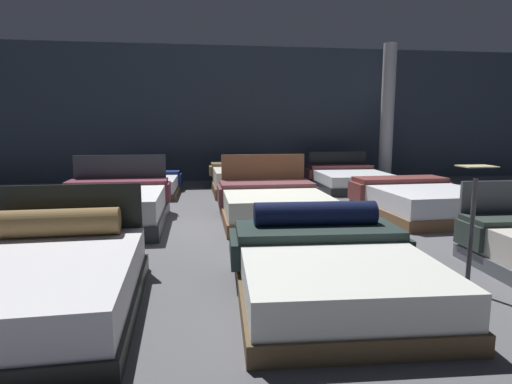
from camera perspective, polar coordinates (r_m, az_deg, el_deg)
The scene contains 12 objects.
ground_plane at distance 6.33m, azimuth 2.73°, elevation -4.31°, with size 18.00×18.00×0.02m, color #5B5B60.
showroom_back_wall at distance 11.31m, azimuth -2.10°, elevation 10.51°, with size 18.00×0.06×3.50m, color #333D4C.
bed_0 at distance 3.71m, azimuth -28.02°, elevation -11.02°, with size 1.63×2.07×0.89m.
bed_1 at distance 3.65m, azimuth 10.05°, elevation -10.35°, with size 1.70×1.98×0.72m.
bed_3 at distance 6.47m, azimuth -19.23°, elevation -1.96°, with size 1.64×2.06×0.97m.
bed_4 at distance 6.45m, azimuth 2.18°, elevation -1.68°, with size 1.60×1.95×0.96m.
bed_5 at distance 7.31m, azimuth 21.42°, elevation -1.12°, with size 1.73×2.13×0.55m.
bed_6 at distance 9.37m, azimuth -15.16°, elevation 1.02°, with size 1.63×2.08×0.44m.
bed_7 at distance 9.33m, azimuth -0.93°, elevation 1.77°, with size 1.73×2.14×0.60m.
bed_8 at distance 10.00m, azimuth 12.60°, elevation 1.69°, with size 1.69×2.15×0.80m.
price_sign at distance 4.11m, azimuth 27.14°, elevation -6.24°, with size 0.28×0.24×1.11m.
support_pillar at distance 11.48m, azimuth 17.42°, elevation 10.09°, with size 0.33×0.33×3.50m, color silver.
Camera 1 is at (-1.14, -6.06, 1.44)m, focal length 29.41 mm.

